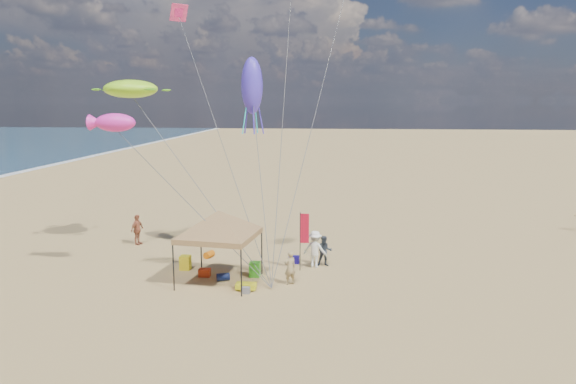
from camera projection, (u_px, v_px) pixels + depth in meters
The scene contains 19 objects.
ground at pixel (281, 293), 23.43m from camera, with size 280.00×280.00×0.00m, color tan.
canopy_tent at pixel (219, 213), 24.40m from camera, with size 6.30×6.30×3.92m.
feather_flag at pixel (303, 232), 26.27m from camera, with size 0.45×0.04×2.95m.
cooler_red at pixel (205, 273), 25.67m from camera, with size 0.54×0.38×0.38m, color red.
cooler_blue at pixel (294, 260), 27.79m from camera, with size 0.54×0.38×0.38m, color #1E1190.
bag_navy at pixel (223, 277), 25.08m from camera, with size 0.36×0.36×0.60m, color #0E173E.
bag_orange at pixel (209, 254), 28.75m from camera, with size 0.36×0.36×0.60m, color #CE630B.
chair_green at pixel (255, 269), 25.67m from camera, with size 0.50×0.50×0.70m, color #32991B.
chair_yellow at pixel (185, 263), 26.73m from camera, with size 0.50×0.50×0.70m, color yellow.
crate_grey at pixel (246, 290), 23.46m from camera, with size 0.34×0.30×0.28m, color slate.
beach_cart at pixel (246, 286), 23.79m from camera, with size 0.90×0.50×0.24m, color gold.
person_near_a at pixel (290, 268), 24.47m from camera, with size 0.58×0.38×1.60m, color tan.
person_near_b at pixel (325, 251), 27.21m from camera, with size 0.76×0.59×1.57m, color #343C46.
person_near_c at pixel (315, 249), 26.97m from camera, with size 1.22×0.70×1.89m, color white.
person_far_a at pixel (137, 230), 31.28m from camera, with size 1.05×0.44×1.79m, color #B46545.
turtle_kite at pixel (130, 89), 28.37m from camera, with size 2.89×2.31×0.96m, color #A4FF1F.
fish_kite at pixel (115, 123), 23.96m from camera, with size 1.86×0.93×0.83m, color #FC2CB7.
squid_kite at pixel (252, 86), 26.92m from camera, with size 1.09×1.09×2.84m, color #4B36DA.
stunt_kite_pink at pixel (179, 13), 35.52m from camera, with size 1.17×0.04×1.17m, color #FF3B7D.
Camera 1 is at (2.46, -22.22, 8.32)m, focal length 33.43 mm.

